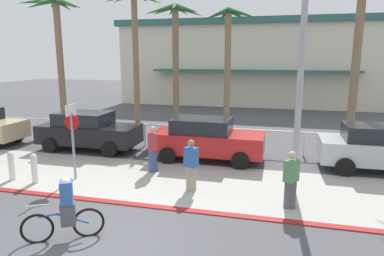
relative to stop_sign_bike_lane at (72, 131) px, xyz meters
name	(u,v)px	position (x,y,z in m)	size (l,w,h in m)	color
ground_plane	(201,141)	(2.95, 6.36, -1.68)	(80.00, 80.00, 0.00)	#4C4C51
sidewalk_strip	(163,181)	(2.95, 0.56, -1.67)	(44.00, 4.00, 0.02)	#ADAAA0
curb_paint	(140,205)	(2.95, -1.44, -1.66)	(44.00, 0.24, 0.03)	maroon
building_backdrop	(256,62)	(4.35, 22.41, 1.91)	(23.42, 9.53, 7.12)	beige
rail_fence	(194,131)	(2.95, 4.86, -0.84)	(23.68, 0.08, 1.04)	white
stop_sign_bike_lane	(72,131)	(0.00, 0.00, 0.00)	(0.52, 0.56, 2.56)	gray
bollard_0	(34,168)	(-1.07, -0.66, -1.16)	(0.20, 0.20, 1.00)	white
bollard_1	(11,165)	(-2.01, -0.59, -1.16)	(0.20, 0.20, 1.00)	white
streetlight_curb	(303,50)	(7.14, 0.23, 2.60)	(0.24, 2.54, 7.50)	#9EA0A5
palm_tree_1	(56,29)	(-5.19, 6.94, 3.84)	(3.24, 3.24, 7.21)	#846B4C
palm_tree_2	(135,22)	(-1.95, 10.00, 4.40)	(3.54, 3.09, 7.86)	#846B4C
palm_tree_3	(175,32)	(0.76, 9.22, 3.74)	(3.14, 3.14, 6.97)	#756047
palm_tree_4	(228,41)	(3.65, 9.91, 3.26)	(3.05, 2.97, 6.76)	#846B4C
car_black_1	(88,131)	(-1.57, 3.55, -0.81)	(4.40, 2.02, 1.69)	black
car_red_2	(207,139)	(3.84, 3.33, -0.81)	(4.40, 2.02, 1.69)	red
car_silver_3	(383,148)	(10.26, 3.48, -0.81)	(4.40, 2.02, 1.69)	#B2B7BC
cyclist_blue_0	(66,210)	(2.06, -3.54, -0.98)	(1.61, 0.96, 1.50)	black
pedestrian_0	(153,151)	(2.28, 1.38, -0.90)	(0.45, 0.48, 1.69)	#384C7A
pedestrian_1	(291,182)	(7.00, -0.57, -0.94)	(0.45, 0.48, 1.61)	#4C4C51
pedestrian_2	(191,168)	(4.06, 0.00, -0.93)	(0.47, 0.42, 1.62)	gray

